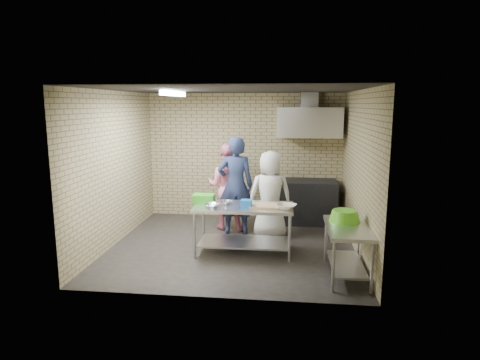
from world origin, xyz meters
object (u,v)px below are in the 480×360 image
man_navy (235,186)px  woman_pink (228,186)px  blue_tub (246,204)px  green_crate (204,199)px  green_basin (345,216)px  bottle_green (331,126)px  woman_white (270,195)px  prep_table (244,229)px  side_counter (347,251)px  stove (307,202)px

man_navy → woman_pink: size_ratio=1.09×
blue_tub → green_crate: bearing=163.7°
green_basin → bottle_green: 2.98m
woman_white → green_crate: bearing=25.8°
green_basin → man_navy: man_navy is taller
man_navy → woman_pink: man_navy is taller
prep_table → woman_pink: (-0.46, 1.34, 0.45)m
side_counter → woman_pink: (-2.04, 2.15, 0.48)m
green_crate → stove: bearing=44.8°
green_crate → man_navy: man_navy is taller
prep_table → woman_white: (0.40, 0.86, 0.41)m
prep_table → woman_white: size_ratio=0.99×
green_crate → woman_pink: (0.24, 1.22, -0.02)m
bottle_green → man_navy: size_ratio=0.08×
stove → green_crate: (-1.83, -1.82, 0.43)m
prep_table → stove: 2.24m
stove → bottle_green: (0.45, 0.24, 1.57)m
prep_table → woman_pink: size_ratio=0.94×
green_basin → woman_white: woman_white is taller
stove → bottle_green: bearing=28.1°
green_crate → man_navy: bearing=65.0°
green_basin → woman_white: bearing=129.3°
green_crate → woman_white: 1.32m
woman_pink → green_basin: bearing=145.5°
man_navy → stove: bearing=-155.8°
prep_table → woman_pink: 1.49m
green_crate → woman_pink: size_ratio=0.21×
prep_table → blue_tub: blue_tub is taller
prep_table → blue_tub: size_ratio=9.00×
green_crate → side_counter: bearing=-22.3°
woman_white → blue_tub: bearing=61.9°
side_counter → man_navy: man_navy is taller
stove → green_crate: green_crate is taller
prep_table → woman_pink: woman_pink is taller
side_counter → bottle_green: 3.41m
stove → prep_table: bearing=-120.3°
side_counter → woman_pink: bearing=133.5°
prep_table → man_navy: (-0.27, 1.04, 0.53)m
man_navy → woman_white: 0.70m
side_counter → woman_pink: 3.01m
prep_table → stove: stove is taller
stove → bottle_green: bottle_green is taller
side_counter → woman_white: size_ratio=0.73×
woman_white → man_navy: bearing=-23.7°
side_counter → bottle_green: bearing=90.0°
green_crate → bottle_green: bottle_green is taller
side_counter → man_navy: bearing=134.9°
stove → woman_white: size_ratio=0.73×
side_counter → blue_tub: bearing=155.0°
prep_table → bottle_green: (1.58, 2.18, 1.61)m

